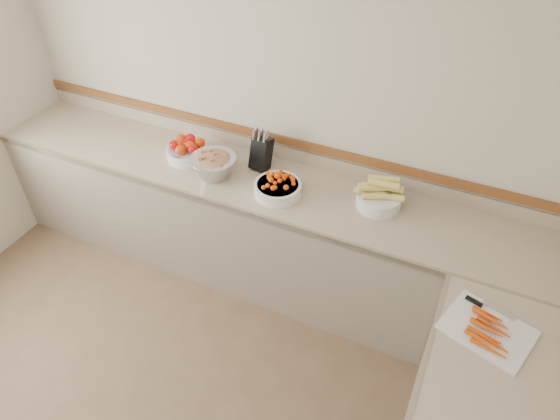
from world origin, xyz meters
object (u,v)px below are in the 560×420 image
at_px(cherry_tomato_bowl, 278,187).
at_px(corn_bowl, 379,196).
at_px(knife_block, 261,152).
at_px(cutting_board, 488,329).
at_px(tomato_bowl, 187,150).
at_px(rhubarb_bowl, 214,165).

distance_m(cherry_tomato_bowl, corn_bowl, 0.64).
height_order(knife_block, cutting_board, knife_block).
bearing_deg(tomato_bowl, cutting_board, -17.13).
xyz_separation_m(tomato_bowl, corn_bowl, (1.38, 0.05, 0.01)).
height_order(cherry_tomato_bowl, cutting_board, cherry_tomato_bowl).
relative_size(tomato_bowl, corn_bowl, 0.93).
height_order(tomato_bowl, corn_bowl, corn_bowl).
height_order(tomato_bowl, cherry_tomato_bowl, cherry_tomato_bowl).
distance_m(knife_block, corn_bowl, 0.86).
distance_m(tomato_bowl, corn_bowl, 1.38).
bearing_deg(corn_bowl, tomato_bowl, -177.97).
distance_m(knife_block, cutting_board, 1.79).
relative_size(cherry_tomato_bowl, rhubarb_bowl, 0.99).
height_order(knife_block, tomato_bowl, knife_block).
xyz_separation_m(knife_block, tomato_bowl, (-0.53, -0.12, -0.06)).
distance_m(knife_block, rhubarb_bowl, 0.33).
distance_m(tomato_bowl, cherry_tomato_bowl, 0.77).
bearing_deg(knife_block, rhubarb_bowl, -137.41).
bearing_deg(tomato_bowl, knife_block, 12.42).
relative_size(cherry_tomato_bowl, cutting_board, 0.65).
relative_size(tomato_bowl, cutting_board, 0.61).
bearing_deg(rhubarb_bowl, cherry_tomato_bowl, 0.09).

